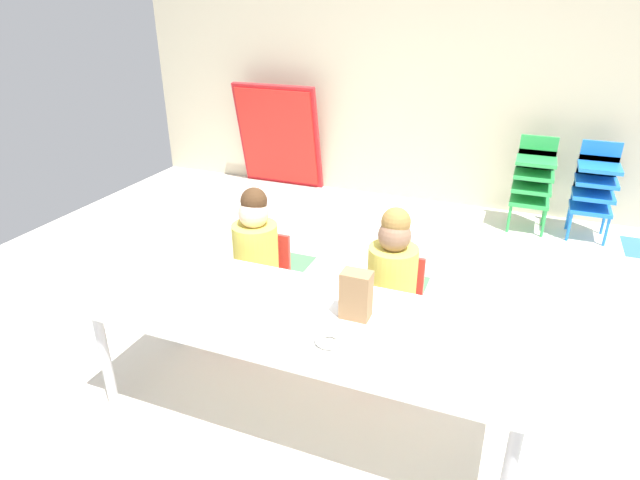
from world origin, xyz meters
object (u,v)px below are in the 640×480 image
(kid_chair_blue_stack, at_px, (595,185))
(paper_bag_brown, at_px, (356,295))
(seated_child_middle_seat, at_px, (392,274))
(paper_plate_center_table, at_px, (311,302))
(folded_activity_table, at_px, (278,137))
(donut_powdered_on_plate, at_px, (329,339))
(kid_chair_green_stack, at_px, (533,178))
(seated_child_near_camera, at_px, (256,249))
(paper_plate_near_edge, at_px, (329,343))
(craft_table, at_px, (305,323))

(kid_chair_blue_stack, height_order, paper_bag_brown, paper_bag_brown)
(seated_child_middle_seat, height_order, paper_plate_center_table, seated_child_middle_seat)
(folded_activity_table, xyz_separation_m, donut_powdered_on_plate, (1.81, -3.25, 0.08))
(seated_child_middle_seat, relative_size, paper_plate_center_table, 5.10)
(seated_child_middle_seat, height_order, donut_powdered_on_plate, seated_child_middle_seat)
(kid_chair_green_stack, distance_m, folded_activity_table, 2.53)
(seated_child_near_camera, height_order, seated_child_middle_seat, same)
(paper_plate_near_edge, bearing_deg, seated_child_middle_seat, 84.66)
(craft_table, height_order, seated_child_middle_seat, seated_child_middle_seat)
(seated_child_middle_seat, distance_m, paper_bag_brown, 0.54)
(craft_table, distance_m, seated_child_middle_seat, 0.63)
(craft_table, height_order, donut_powdered_on_plate, donut_powdered_on_plate)
(kid_chair_green_stack, relative_size, kid_chair_blue_stack, 1.00)
(kid_chair_green_stack, bearing_deg, seated_child_near_camera, -122.31)
(seated_child_middle_seat, relative_size, paper_plate_near_edge, 5.10)
(paper_bag_brown, xyz_separation_m, paper_plate_near_edge, (-0.03, -0.23, -0.11))
(kid_chair_blue_stack, bearing_deg, seated_child_near_camera, -130.08)
(folded_activity_table, distance_m, paper_bag_brown, 3.54)
(kid_chair_blue_stack, height_order, folded_activity_table, folded_activity_table)
(craft_table, xyz_separation_m, paper_plate_center_table, (-0.01, 0.10, 0.05))
(kid_chair_blue_stack, bearing_deg, paper_plate_near_edge, -111.43)
(kid_chair_blue_stack, relative_size, paper_plate_center_table, 4.44)
(kid_chair_blue_stack, height_order, paper_plate_center_table, kid_chair_blue_stack)
(kid_chair_blue_stack, distance_m, donut_powdered_on_plate, 3.28)
(seated_child_near_camera, xyz_separation_m, folded_activity_table, (-1.07, 2.50, -0.02))
(paper_plate_near_edge, bearing_deg, seated_child_near_camera, 134.39)
(paper_plate_center_table, bearing_deg, seated_child_near_camera, 138.45)
(seated_child_middle_seat, distance_m, kid_chair_blue_stack, 2.56)
(paper_plate_near_edge, xyz_separation_m, paper_plate_center_table, (-0.19, 0.27, 0.00))
(seated_child_near_camera, bearing_deg, kid_chair_green_stack, 57.69)
(seated_child_near_camera, height_order, paper_bag_brown, seated_child_near_camera)
(paper_bag_brown, bearing_deg, kid_chair_blue_stack, 67.55)
(seated_child_near_camera, relative_size, paper_plate_center_table, 5.10)
(seated_child_near_camera, bearing_deg, paper_bag_brown, -33.85)
(folded_activity_table, bearing_deg, seated_child_near_camera, -66.83)
(seated_child_near_camera, bearing_deg, paper_plate_center_table, -41.55)
(seated_child_near_camera, xyz_separation_m, kid_chair_blue_stack, (1.93, 2.29, -0.10))
(craft_table, distance_m, folded_activity_table, 3.48)
(kid_chair_blue_stack, height_order, donut_powdered_on_plate, kid_chair_blue_stack)
(folded_activity_table, distance_m, paper_plate_center_table, 3.39)
(folded_activity_table, bearing_deg, craft_table, -62.20)
(paper_plate_center_table, bearing_deg, kid_chair_green_stack, 71.95)
(craft_table, xyz_separation_m, seated_child_middle_seat, (0.25, 0.58, 0.01))
(kid_chair_green_stack, bearing_deg, seated_child_middle_seat, -105.71)
(paper_plate_center_table, bearing_deg, craft_table, -85.16)
(seated_child_middle_seat, bearing_deg, kid_chair_blue_stack, 63.88)
(paper_plate_near_edge, bearing_deg, kid_chair_blue_stack, 68.57)
(craft_table, distance_m, seated_child_near_camera, 0.80)
(paper_plate_center_table, bearing_deg, donut_powdered_on_plate, -54.66)
(kid_chair_green_stack, xyz_separation_m, paper_bag_brown, (-0.68, -2.81, 0.25))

